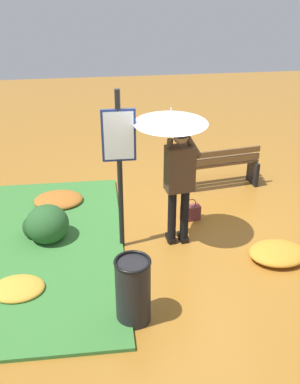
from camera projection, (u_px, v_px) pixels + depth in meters
ground_plane at (183, 232)px, 7.18m from camera, size 18.00×18.00×0.00m
person_with_umbrella at (175, 144)px, 6.19m from camera, size 0.96×0.96×2.04m
info_sign_post at (119, 154)px, 6.16m from camera, size 0.44×0.07×2.30m
handbag at (190, 213)px, 7.42m from camera, size 0.32×0.20×0.37m
park_bench at (219, 165)px, 8.29m from camera, size 1.40×0.58×0.75m
trash_bin at (133, 290)px, 5.36m from camera, size 0.42×0.42×0.83m
shrub_cluster at (45, 225)px, 6.86m from camera, size 0.68×0.62×0.56m
leaf_pile_near_person at (18, 289)px, 5.91m from camera, size 0.67×0.54×0.15m
leaf_pile_by_bench at (58, 200)px, 7.86m from camera, size 0.80×0.64×0.18m
leaf_pile_far_path at (278, 253)px, 6.55m from camera, size 0.80×0.64×0.17m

